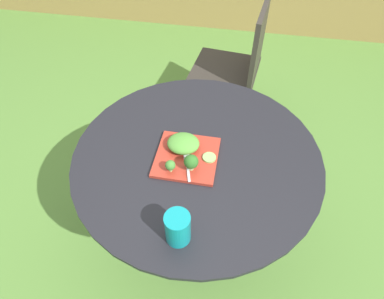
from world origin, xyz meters
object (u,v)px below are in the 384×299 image
(salad_plate, at_px, (187,157))
(drinking_glass, at_px, (179,229))
(patio_chair, at_px, (239,61))
(fork, at_px, (187,163))

(salad_plate, distance_m, drinking_glass, 0.35)
(patio_chair, height_order, drinking_glass, patio_chair)
(salad_plate, relative_size, drinking_glass, 1.99)
(fork, bearing_deg, patio_chair, 83.04)
(patio_chair, xyz_separation_m, salad_plate, (-0.15, -1.08, 0.22))
(drinking_glass, bearing_deg, patio_chair, 85.83)
(drinking_glass, height_order, fork, drinking_glass)
(patio_chair, relative_size, drinking_glass, 7.22)
(salad_plate, relative_size, fork, 1.63)
(patio_chair, bearing_deg, drinking_glass, -94.17)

